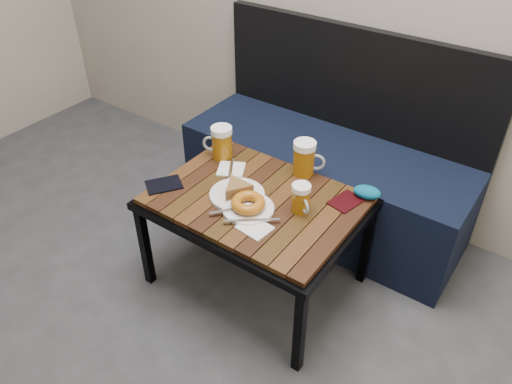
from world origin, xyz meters
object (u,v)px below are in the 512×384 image
Objects in this scene: plate_bagel at (248,205)px; knit_pouch at (367,192)px; passport_navy at (164,185)px; beer_mug_left at (221,142)px; beer_mug_right at (301,198)px; passport_burgundy at (346,201)px; cafe_table at (256,206)px; beer_mug_centre at (305,158)px; plate_pie at (237,191)px; bench at (326,174)px.

plate_bagel reaches higher than knit_pouch.
beer_mug_left is at bearing 113.58° from passport_navy.
beer_mug_right is 0.20m from passport_burgundy.
beer_mug_centre reaches higher than cafe_table.
plate_pie is 0.90× the size of plate_bagel.
beer_mug_left reaches higher than cafe_table.
bench is at bearing 81.44° from plate_pie.
knit_pouch reaches higher than cafe_table.
beer_mug_centre is at bearing 65.70° from plate_pie.
beer_mug_right reaches higher than plate_bagel.
knit_pouch is at bearing 68.77° from passport_burgundy.
plate_bagel is at bearing -120.73° from beer_mug_centre.
beer_mug_right reaches higher than cafe_table.
beer_mug_left is (-0.30, 0.16, 0.12)m from cafe_table.
beer_mug_centre reaches higher than plate_bagel.
beer_mug_centre reaches higher than beer_mug_left.
passport_burgundy is (0.28, -0.39, 0.20)m from bench.
beer_mug_left reaches higher than beer_mug_right.
plate_bagel is 1.89× the size of passport_burgundy.
beer_mug_right is at bearing 15.10° from plate_pie.
beer_mug_right is 0.58m from passport_navy.
bench is at bearing -149.60° from beer_mug_left.
passport_burgundy is at bearing 30.08° from plate_pie.
beer_mug_right reaches higher than knit_pouch.
passport_navy is (-0.06, -0.31, -0.07)m from beer_mug_left.
bench reaches higher than passport_navy.
passport_navy is (-0.38, -0.73, 0.20)m from bench.
plate_bagel is 0.48m from knit_pouch.
knit_pouch is (0.34, -0.31, 0.22)m from bench.
beer_mug_right is (0.19, 0.03, 0.10)m from cafe_table.
cafe_table is 7.58× the size of knit_pouch.
plate_bagel reaches higher than passport_burgundy.
passport_navy is (-0.55, -0.19, -0.06)m from beer_mug_right.
passport_navy is 0.75m from passport_burgundy.
plate_pie is (-0.25, -0.07, -0.03)m from beer_mug_right.
beer_mug_left is at bearing 142.99° from plate_bagel.
knit_pouch is (0.17, 0.23, -0.04)m from beer_mug_right.
beer_mug_right is at bearing -116.65° from passport_burgundy.
beer_mug_right reaches higher than passport_burgundy.
beer_mug_centre reaches higher than passport_burgundy.
beer_mug_centre is 0.30m from knit_pouch.
beer_mug_left is at bearing -165.42° from passport_burgundy.
plate_pie is (-0.07, -0.04, 0.07)m from cafe_table.
passport_navy is (-0.43, -0.41, -0.07)m from beer_mug_centre.
beer_mug_right is 0.27m from plate_pie.
beer_mug_left is at bearing 140.03° from plate_pie.
beer_mug_right is 0.21m from plate_bagel.
plate_pie is at bearing -145.33° from knit_pouch.
beer_mug_right is at bearing -127.28° from knit_pouch.
passport_navy is at bearing -117.84° from bench.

